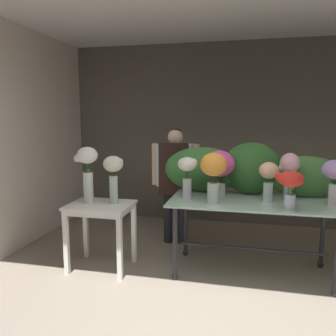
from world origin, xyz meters
name	(u,v)px	position (x,y,z in m)	size (l,w,h in m)	color
ground_plane	(213,262)	(0.00, 1.67, 0.00)	(7.33, 7.33, 0.00)	gray
wall_back	(225,134)	(0.00, 3.33, 1.42)	(5.04, 0.12, 2.83)	#5B564C
wall_left	(18,139)	(-2.52, 1.67, 1.42)	(0.12, 3.45, 2.83)	beige
ceiling_slab	(218,2)	(0.00, 1.67, 2.89)	(5.16, 3.45, 0.12)	silver
display_table_glass	(253,213)	(0.43, 1.46, 0.68)	(1.75, 0.85, 0.82)	#ACCFBB
side_table_white	(101,213)	(-1.21, 1.23, 0.63)	(0.69, 0.54, 0.74)	white
florist	(175,173)	(-0.56, 2.18, 0.95)	(0.64, 0.24, 1.54)	#232328
foliage_backdrop	(246,171)	(0.35, 1.77, 1.08)	(2.01, 0.30, 0.60)	#387033
vase_ivory_peonies	(187,171)	(-0.27, 1.41, 1.11)	(0.21, 0.20, 0.45)	silver
vase_peach_dahlias	(269,177)	(0.58, 1.45, 1.08)	(0.20, 0.20, 0.42)	silver
vase_sunset_hydrangea	(214,171)	(0.02, 1.26, 1.15)	(0.27, 0.27, 0.52)	silver
vase_fuchsia_stock	(220,167)	(0.06, 1.58, 1.15)	(0.33, 0.33, 0.51)	silver
vase_scarlet_roses	(290,184)	(0.75, 1.16, 1.07)	(0.27, 0.24, 0.38)	silver
vase_blush_carnations	(289,171)	(0.79, 1.59, 1.13)	(0.22, 0.20, 0.50)	silver
vase_white_roses_tall	(87,168)	(-1.35, 1.23, 1.13)	(0.25, 0.23, 0.63)	silver
vase_cream_lisianthus_tall	(113,172)	(-1.07, 1.29, 1.09)	(0.22, 0.22, 0.53)	silver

